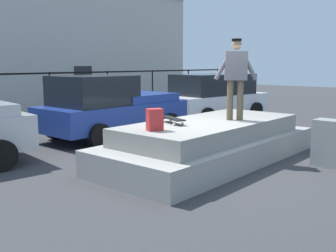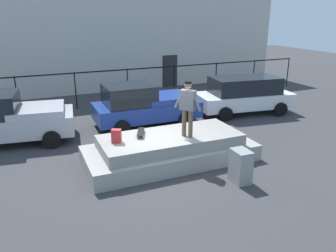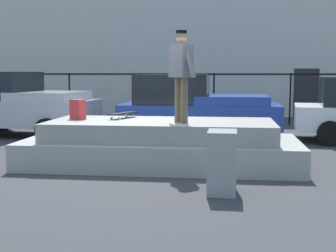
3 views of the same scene
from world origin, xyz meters
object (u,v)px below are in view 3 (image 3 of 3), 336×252
(backpack, at_px, (78,110))
(utility_box, at_px, (222,162))
(skateboard, at_px, (123,114))
(skateboarder, at_px, (181,69))
(car_blue_pickup_mid, at_px, (195,107))
(car_silver_pickup_near, at_px, (19,104))

(backpack, xyz_separation_m, utility_box, (2.98, -2.18, -0.61))
(skateboard, bearing_deg, backpack, -160.28)
(utility_box, bearing_deg, backpack, 144.95)
(skateboarder, height_order, backpack, skateboarder)
(skateboard, relative_size, utility_box, 0.85)
(backpack, distance_m, utility_box, 3.74)
(skateboard, xyz_separation_m, backpack, (-0.88, -0.31, 0.10))
(skateboarder, xyz_separation_m, car_blue_pickup_mid, (-0.01, 4.12, -1.02))
(backpack, bearing_deg, skateboard, 46.48)
(skateboard, xyz_separation_m, utility_box, (2.10, -2.49, -0.51))
(skateboard, bearing_deg, utility_box, -49.88)
(skateboarder, relative_size, backpack, 4.30)
(utility_box, bearing_deg, car_silver_pickup_near, 136.34)
(skateboarder, xyz_separation_m, utility_box, (0.80, -1.80, -1.43))
(backpack, relative_size, utility_box, 0.42)
(backpack, distance_m, car_blue_pickup_mid, 4.32)
(backpack, height_order, car_blue_pickup_mid, car_blue_pickup_mid)
(car_blue_pickup_mid, bearing_deg, skateboard, -110.74)
(car_silver_pickup_near, distance_m, car_blue_pickup_mid, 5.17)
(skateboarder, bearing_deg, backpack, 169.99)
(skateboard, distance_m, utility_box, 3.30)
(skateboard, relative_size, car_silver_pickup_near, 0.19)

